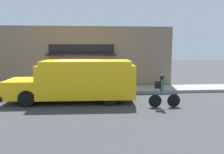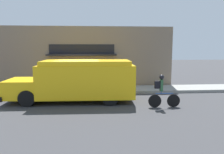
# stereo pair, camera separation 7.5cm
# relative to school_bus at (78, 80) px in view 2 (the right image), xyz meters

# --- Properties ---
(ground_plane) EXTENTS (70.00, 70.00, 0.00)m
(ground_plane) POSITION_rel_school_bus_xyz_m (-0.12, 1.55, -1.13)
(ground_plane) COLOR #38383A
(sidewalk) EXTENTS (28.00, 2.00, 0.18)m
(sidewalk) POSITION_rel_school_bus_xyz_m (-0.12, 2.55, -1.04)
(sidewalk) COLOR gray
(sidewalk) RESTS_ON ground_plane
(storefront) EXTENTS (13.04, 0.82, 4.28)m
(storefront) POSITION_rel_school_bus_xyz_m (-0.12, 3.78, 1.03)
(storefront) COLOR #756656
(storefront) RESTS_ON ground_plane
(school_bus) EXTENTS (6.62, 2.74, 2.17)m
(school_bus) POSITION_rel_school_bus_xyz_m (0.00, 0.00, 0.00)
(school_bus) COLOR yellow
(school_bus) RESTS_ON ground_plane
(cyclist) EXTENTS (1.54, 0.23, 1.58)m
(cyclist) POSITION_rel_school_bus_xyz_m (4.06, -1.53, -0.33)
(cyclist) COLOR black
(cyclist) RESTS_ON ground_plane
(trash_bin) EXTENTS (0.46, 0.46, 0.95)m
(trash_bin) POSITION_rel_school_bus_xyz_m (-1.57, 2.96, -0.48)
(trash_bin) COLOR #38383D
(trash_bin) RESTS_ON sidewalk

